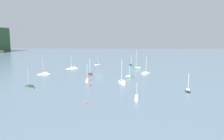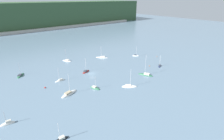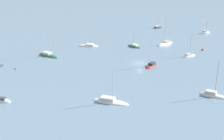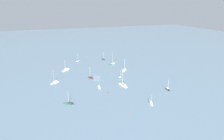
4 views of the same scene
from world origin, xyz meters
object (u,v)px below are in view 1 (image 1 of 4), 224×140
object	(u,v)px
mooring_buoy_2	(90,85)
mooring_buoy_3	(125,66)
sailboat_4	(129,78)
sailboat_1	(97,65)
sailboat_3	(90,75)
sailboat_6	(72,68)
sailboat_9	(122,82)
sailboat_10	(137,99)
sailboat_2	(87,81)
sailboat_8	(146,73)
sailboat_7	(29,87)
sailboat_11	(137,69)
mooring_buoy_1	(114,63)
sailboat_5	(44,74)
sailboat_12	(131,65)
sailboat_0	(188,91)
mooring_buoy_0	(86,102)

from	to	relation	value
mooring_buoy_2	mooring_buoy_3	bearing A→B (deg)	-11.79
sailboat_4	mooring_buoy_2	size ratio (longest dim) A/B	9.88
sailboat_1	sailboat_3	distance (m)	44.24
sailboat_6	sailboat_9	world-z (taller)	sailboat_9
sailboat_10	mooring_buoy_3	distance (m)	80.58
sailboat_1	sailboat_6	distance (m)	25.09
sailboat_2	sailboat_8	bearing A→B (deg)	130.82
sailboat_7	sailboat_6	bearing A→B (deg)	-56.14
sailboat_7	sailboat_10	xyz separation A→B (m)	(-13.46, -40.16, 0.02)
sailboat_6	sailboat_11	bearing A→B (deg)	140.30
sailboat_2	mooring_buoy_2	world-z (taller)	sailboat_2
sailboat_6	sailboat_9	size ratio (longest dim) A/B	0.81
sailboat_8	sailboat_11	world-z (taller)	sailboat_11
sailboat_3	mooring_buoy_1	size ratio (longest dim) A/B	17.58
sailboat_11	sailboat_5	bearing A→B (deg)	0.68
sailboat_2	sailboat_11	world-z (taller)	sailboat_11
sailboat_6	sailboat_7	xyz separation A→B (m)	(-53.41, 3.01, -0.03)
sailboat_7	sailboat_1	bearing A→B (deg)	-64.72
mooring_buoy_2	sailboat_6	bearing A→B (deg)	22.22
sailboat_12	sailboat_0	bearing A→B (deg)	-18.53
sailboat_2	sailboat_6	bearing A→B (deg)	-156.83
sailboat_3	sailboat_2	bearing A→B (deg)	159.51
sailboat_5	mooring_buoy_2	distance (m)	38.18
sailboat_5	mooring_buoy_0	world-z (taller)	sailboat_5
sailboat_10	sailboat_6	bearing A→B (deg)	-144.14
sailboat_12	mooring_buoy_2	distance (m)	68.21
mooring_buoy_2	mooring_buoy_3	size ratio (longest dim) A/B	1.40
sailboat_3	sailboat_6	world-z (taller)	sailboat_3
sailboat_0	sailboat_5	world-z (taller)	sailboat_5
sailboat_10	sailboat_12	size ratio (longest dim) A/B	0.79
sailboat_4	sailboat_8	bearing A→B (deg)	39.44
sailboat_5	mooring_buoy_1	distance (m)	64.15
sailboat_4	sailboat_8	xyz separation A→B (m)	(13.98, -9.07, -0.01)
sailboat_0	sailboat_5	size ratio (longest dim) A/B	0.76
sailboat_0	sailboat_7	world-z (taller)	sailboat_7
sailboat_5	mooring_buoy_3	size ratio (longest dim) A/B	18.81
sailboat_11	sailboat_10	bearing A→B (deg)	62.46
mooring_buoy_3	sailboat_4	bearing A→B (deg)	-176.68
sailboat_12	mooring_buoy_1	bearing A→B (deg)	-170.71
sailboat_0	mooring_buoy_1	distance (m)	93.71
sailboat_1	sailboat_4	distance (m)	55.71
sailboat_5	sailboat_0	bearing A→B (deg)	122.76
sailboat_4	sailboat_5	bearing A→B (deg)	153.77
sailboat_0	mooring_buoy_3	distance (m)	73.01
sailboat_2	mooring_buoy_3	distance (m)	54.86
sailboat_10	mooring_buoy_2	distance (m)	25.88
sailboat_9	mooring_buoy_0	distance (m)	31.90
sailboat_11	mooring_buoy_0	world-z (taller)	sailboat_11
sailboat_5	mooring_buoy_2	world-z (taller)	sailboat_5
sailboat_1	sailboat_3	size ratio (longest dim) A/B	0.88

